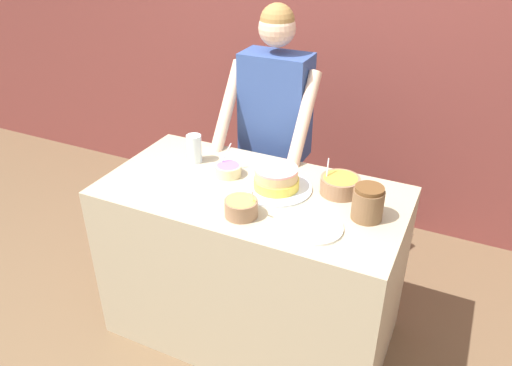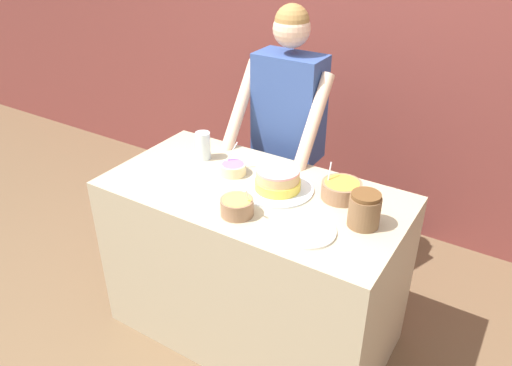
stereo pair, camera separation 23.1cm
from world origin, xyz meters
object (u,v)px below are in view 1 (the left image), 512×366
(frosting_bowl_purple, at_px, (228,169))
(cake, at_px, (276,180))
(person_baker, at_px, (275,122))
(drinking_glass, at_px, (194,148))
(frosting_bowl_orange, at_px, (340,185))
(ceramic_plate, at_px, (314,228))
(stoneware_jar, at_px, (368,203))
(frosting_bowl_yellow, at_px, (241,207))

(frosting_bowl_purple, bearing_deg, cake, -5.03)
(person_baker, distance_m, drinking_glass, 0.52)
(frosting_bowl_orange, xyz_separation_m, ceramic_plate, (-0.01, -0.33, -0.04))
(stoneware_jar, bearing_deg, frosting_bowl_purple, 173.22)
(frosting_bowl_purple, xyz_separation_m, frosting_bowl_orange, (0.56, 0.07, 0.01))
(frosting_bowl_purple, xyz_separation_m, drinking_glass, (-0.23, 0.06, 0.04))
(person_baker, relative_size, cake, 4.79)
(frosting_bowl_purple, bearing_deg, person_baker, 86.76)
(person_baker, distance_m, frosting_bowl_purple, 0.52)
(cake, height_order, frosting_bowl_yellow, frosting_bowl_yellow)
(frosting_bowl_purple, bearing_deg, frosting_bowl_yellow, -53.06)
(frosting_bowl_orange, relative_size, stoneware_jar, 1.20)
(drinking_glass, bearing_deg, frosting_bowl_purple, -14.38)
(person_baker, distance_m, cake, 0.59)
(frosting_bowl_yellow, relative_size, frosting_bowl_orange, 0.83)
(ceramic_plate, relative_size, stoneware_jar, 1.60)
(frosting_bowl_yellow, height_order, drinking_glass, frosting_bowl_yellow)
(frosting_bowl_purple, distance_m, ceramic_plate, 0.61)
(frosting_bowl_orange, height_order, ceramic_plate, frosting_bowl_orange)
(stoneware_jar, bearing_deg, ceramic_plate, -135.34)
(frosting_bowl_yellow, xyz_separation_m, drinking_glass, (-0.46, 0.36, 0.03))
(person_baker, xyz_separation_m, frosting_bowl_purple, (-0.03, -0.51, -0.07))
(person_baker, bearing_deg, drinking_glass, -119.88)
(frosting_bowl_purple, bearing_deg, frosting_bowl_orange, 7.26)
(frosting_bowl_yellow, bearing_deg, cake, 80.44)
(ceramic_plate, height_order, stoneware_jar, stoneware_jar)
(frosting_bowl_yellow, relative_size, ceramic_plate, 0.62)
(frosting_bowl_yellow, height_order, stoneware_jar, same)
(cake, relative_size, frosting_bowl_orange, 1.85)
(frosting_bowl_purple, bearing_deg, stoneware_jar, -6.78)
(frosting_bowl_orange, bearing_deg, drinking_glass, -179.15)
(frosting_bowl_purple, relative_size, frosting_bowl_yellow, 0.97)
(person_baker, height_order, drinking_glass, person_baker)
(frosting_bowl_purple, bearing_deg, drinking_glass, 165.62)
(frosting_bowl_yellow, height_order, frosting_bowl_orange, frosting_bowl_orange)
(cake, relative_size, drinking_glass, 2.32)
(frosting_bowl_yellow, xyz_separation_m, stoneware_jar, (0.50, 0.21, 0.03))
(person_baker, distance_m, frosting_bowl_orange, 0.69)
(frosting_bowl_yellow, distance_m, stoneware_jar, 0.55)
(cake, distance_m, drinking_glass, 0.51)
(ceramic_plate, xyz_separation_m, stoneware_jar, (0.18, 0.18, 0.07))
(drinking_glass, bearing_deg, cake, -9.39)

